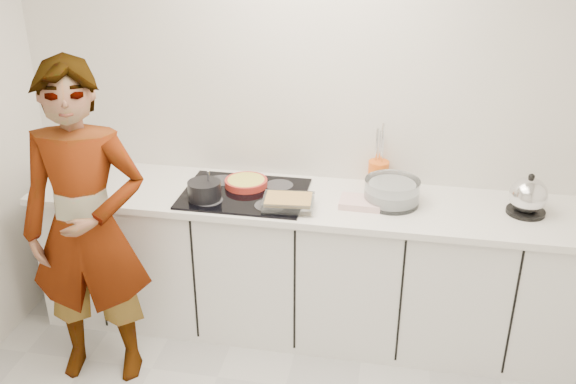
% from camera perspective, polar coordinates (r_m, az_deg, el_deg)
% --- Properties ---
extents(wall_back, '(3.60, 0.00, 2.60)m').
position_cam_1_polar(wall_back, '(3.88, 2.23, 6.69)').
color(wall_back, silver).
rests_on(wall_back, ground).
extents(base_cabinets, '(3.20, 0.58, 0.87)m').
position_cam_1_polar(base_cabinets, '(3.97, 1.33, -6.73)').
color(base_cabinets, white).
rests_on(base_cabinets, floor).
extents(countertop, '(3.24, 0.64, 0.04)m').
position_cam_1_polar(countertop, '(3.75, 1.40, -0.80)').
color(countertop, white).
rests_on(countertop, base_cabinets).
extents(hob, '(0.72, 0.54, 0.01)m').
position_cam_1_polar(hob, '(3.78, -3.89, -0.14)').
color(hob, black).
rests_on(hob, countertop).
extents(tart_dish, '(0.32, 0.32, 0.04)m').
position_cam_1_polar(tart_dish, '(3.85, -3.74, 0.87)').
color(tart_dish, '#B22C22').
rests_on(tart_dish, hob).
extents(saucepan, '(0.21, 0.21, 0.18)m').
position_cam_1_polar(saucepan, '(3.70, -7.44, 0.15)').
color(saucepan, black).
rests_on(saucepan, hob).
extents(baking_dish, '(0.30, 0.23, 0.06)m').
position_cam_1_polar(baking_dish, '(3.59, 0.04, -0.87)').
color(baking_dish, silver).
rests_on(baking_dish, hob).
extents(mixing_bowl, '(0.41, 0.41, 0.15)m').
position_cam_1_polar(mixing_bowl, '(3.69, 9.21, -0.07)').
color(mixing_bowl, silver).
rests_on(mixing_bowl, countertop).
extents(tea_towel, '(0.24, 0.18, 0.04)m').
position_cam_1_polar(tea_towel, '(3.66, 6.48, -0.94)').
color(tea_towel, white).
rests_on(tea_towel, countertop).
extents(kettle, '(0.21, 0.21, 0.24)m').
position_cam_1_polar(kettle, '(3.75, 20.56, -0.41)').
color(kettle, black).
rests_on(kettle, countertop).
extents(utensil_crock, '(0.15, 0.15, 0.16)m').
position_cam_1_polar(utensil_crock, '(3.90, 8.02, 1.64)').
color(utensil_crock, orange).
rests_on(utensil_crock, countertop).
extents(cook, '(0.73, 0.55, 1.83)m').
position_cam_1_polar(cook, '(3.55, -17.45, -3.20)').
color(cook, white).
rests_on(cook, floor).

